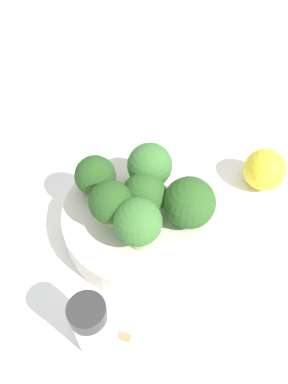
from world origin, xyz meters
TOP-DOWN VIEW (x-y plane):
  - ground_plane at (0.00, 0.00)m, footprint 3.00×3.00m
  - bowl at (0.00, 0.00)m, footprint 0.19×0.19m
  - broccoli_floret_0 at (-0.04, 0.01)m, footprint 0.05×0.05m
  - broccoli_floret_1 at (-0.02, -0.05)m, footprint 0.06×0.06m
  - broccoli_floret_2 at (-0.00, 0.00)m, footprint 0.05×0.05m
  - broccoli_floret_3 at (-0.01, 0.04)m, footprint 0.05×0.05m
  - broccoli_floret_4 at (0.04, 0.05)m, footprint 0.05×0.05m
  - broccoli_floret_5 at (0.03, -0.01)m, footprint 0.05×0.05m
  - pepper_shaker at (-0.13, 0.07)m, footprint 0.03×0.03m
  - lemon_wedge at (0.05, -0.16)m, footprint 0.05×0.05m
  - almond_crumb_0 at (0.14, -0.03)m, footprint 0.01×0.01m
  - almond_crumb_1 at (-0.13, 0.03)m, footprint 0.01×0.01m
  - almond_crumb_2 at (0.09, -0.08)m, footprint 0.01×0.01m

SIDE VIEW (x-z plane):
  - ground_plane at x=0.00m, z-range 0.00..0.00m
  - almond_crumb_2 at x=0.09m, z-range 0.00..0.01m
  - almond_crumb_0 at x=0.14m, z-range 0.00..0.01m
  - almond_crumb_1 at x=-0.13m, z-range 0.00..0.01m
  - bowl at x=0.00m, z-range 0.00..0.04m
  - lemon_wedge at x=0.05m, z-range 0.00..0.05m
  - pepper_shaker at x=-0.13m, z-range 0.00..0.08m
  - broccoli_floret_4 at x=0.04m, z-range 0.04..0.09m
  - broccoli_floret_2 at x=0.00m, z-range 0.04..0.09m
  - broccoli_floret_1 at x=-0.02m, z-range 0.04..0.09m
  - broccoli_floret_0 at x=-0.04m, z-range 0.04..0.10m
  - broccoli_floret_3 at x=-0.01m, z-range 0.04..0.11m
  - broccoli_floret_5 at x=0.03m, z-range 0.04..0.11m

